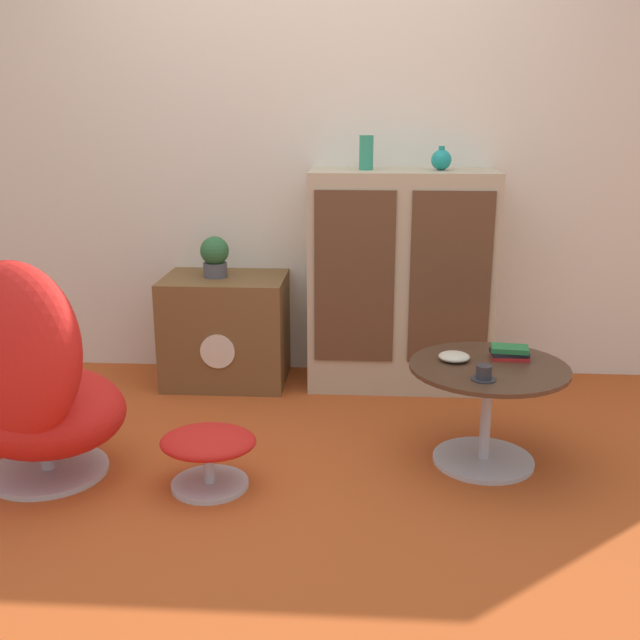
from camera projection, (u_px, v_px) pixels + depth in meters
ground_plane at (279, 486)px, 3.00m from camera, size 12.00×12.00×0.00m
wall_back at (308, 139)px, 4.04m from camera, size 6.40×0.06×2.60m
sideboard at (400, 280)px, 3.97m from camera, size 0.96×0.43×1.15m
tv_console at (226, 330)px, 4.08m from camera, size 0.65×0.49×0.59m
egg_chair at (26, 384)px, 2.93m from camera, size 0.92×0.88×0.94m
ottoman at (208, 448)px, 2.95m from camera, size 0.38×0.32×0.24m
coffee_table at (487, 399)px, 3.12m from camera, size 0.66×0.66×0.44m
vase_leftmost at (366, 153)px, 3.80m from camera, size 0.07×0.07×0.17m
vase_inner_left at (441, 160)px, 3.79m from camera, size 0.10×0.10×0.12m
potted_plant at (215, 256)px, 3.97m from camera, size 0.15×0.15×0.22m
teacup at (484, 374)px, 2.91m from camera, size 0.10×0.10×0.06m
book_stack at (510, 352)px, 3.16m from camera, size 0.16×0.11×0.06m
bowl at (454, 357)px, 3.13m from camera, size 0.13×0.13×0.04m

